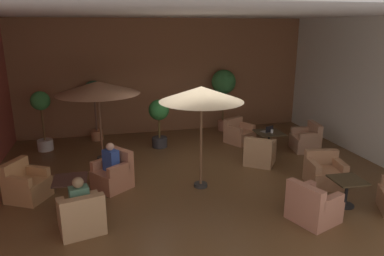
{
  "coord_description": "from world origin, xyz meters",
  "views": [
    {
      "loc": [
        -2.14,
        -8.11,
        3.7
      ],
      "look_at": [
        0.0,
        0.44,
        1.18
      ],
      "focal_mm": 33.44,
      "sensor_mm": 36.0,
      "label": 1
    }
  ],
  "objects_px": {
    "cafe_table_front_right": "(71,184)",
    "iced_drink_cup": "(272,131)",
    "armchair_front_left_east": "(306,140)",
    "cafe_table_mid_center": "(347,186)",
    "armchair_mid_center_south": "(325,173)",
    "patron_with_friend": "(111,159)",
    "armchair_front_left_north": "(260,154)",
    "potted_tree_mid_right": "(94,98)",
    "armchair_mid_center_north": "(313,206)",
    "patio_umbrella_tall_red": "(98,88)",
    "patio_umbrella_center_beige": "(201,95)",
    "cafe_table_front_left": "(269,136)",
    "patron_blue_shirt": "(79,196)",
    "potted_tree_mid_left": "(224,85)",
    "armchair_front_right_south": "(26,185)",
    "open_laptop": "(268,130)",
    "armchair_front_right_north": "(81,216)",
    "potted_tree_left_corner": "(42,113)",
    "armchair_front_left_south": "(239,134)",
    "potted_tree_right_corner": "(159,117)",
    "armchair_front_right_east": "(113,175)"
  },
  "relations": [
    {
      "from": "patio_umbrella_center_beige",
      "to": "patron_with_friend",
      "type": "distance_m",
      "value": 2.56
    },
    {
      "from": "cafe_table_mid_center",
      "to": "open_laptop",
      "type": "height_order",
      "value": "open_laptop"
    },
    {
      "from": "cafe_table_mid_center",
      "to": "armchair_mid_center_south",
      "type": "relative_size",
      "value": 0.71
    },
    {
      "from": "armchair_front_right_east",
      "to": "potted_tree_left_corner",
      "type": "bearing_deg",
      "value": 121.06
    },
    {
      "from": "armchair_front_right_north",
      "to": "iced_drink_cup",
      "type": "relative_size",
      "value": 8.47
    },
    {
      "from": "armchair_front_left_north",
      "to": "potted_tree_mid_right",
      "type": "height_order",
      "value": "potted_tree_mid_right"
    },
    {
      "from": "patio_umbrella_tall_red",
      "to": "patron_blue_shirt",
      "type": "distance_m",
      "value": 3.97
    },
    {
      "from": "cafe_table_front_left",
      "to": "cafe_table_mid_center",
      "type": "height_order",
      "value": "same"
    },
    {
      "from": "armchair_front_left_east",
      "to": "cafe_table_front_right",
      "type": "height_order",
      "value": "armchair_front_left_east"
    },
    {
      "from": "cafe_table_front_left",
      "to": "patron_with_friend",
      "type": "bearing_deg",
      "value": -162.38
    },
    {
      "from": "armchair_front_left_east",
      "to": "cafe_table_front_right",
      "type": "distance_m",
      "value": 7.03
    },
    {
      "from": "potted_tree_left_corner",
      "to": "potted_tree_mid_right",
      "type": "height_order",
      "value": "potted_tree_mid_right"
    },
    {
      "from": "patio_umbrella_center_beige",
      "to": "armchair_front_left_east",
      "type": "bearing_deg",
      "value": 24.24
    },
    {
      "from": "cafe_table_mid_center",
      "to": "potted_tree_right_corner",
      "type": "height_order",
      "value": "potted_tree_right_corner"
    },
    {
      "from": "armchair_mid_center_north",
      "to": "potted_tree_mid_right",
      "type": "distance_m",
      "value": 7.71
    },
    {
      "from": "armchair_mid_center_south",
      "to": "patron_with_friend",
      "type": "distance_m",
      "value": 5.1
    },
    {
      "from": "patio_umbrella_tall_red",
      "to": "patron_blue_shirt",
      "type": "bearing_deg",
      "value": -96.4
    },
    {
      "from": "cafe_table_mid_center",
      "to": "potted_tree_right_corner",
      "type": "relative_size",
      "value": 0.44
    },
    {
      "from": "armchair_mid_center_south",
      "to": "armchair_front_left_east",
      "type": "bearing_deg",
      "value": 68.7
    },
    {
      "from": "potted_tree_left_corner",
      "to": "cafe_table_mid_center",
      "type": "bearing_deg",
      "value": -38.6
    },
    {
      "from": "armchair_front_right_south",
      "to": "iced_drink_cup",
      "type": "bearing_deg",
      "value": 12.81
    },
    {
      "from": "armchair_front_left_south",
      "to": "potted_tree_mid_left",
      "type": "relative_size",
      "value": 0.47
    },
    {
      "from": "cafe_table_front_left",
      "to": "armchair_front_left_east",
      "type": "bearing_deg",
      "value": -9.37
    },
    {
      "from": "armchair_front_right_north",
      "to": "patio_umbrella_center_beige",
      "type": "bearing_deg",
      "value": 26.22
    },
    {
      "from": "patron_with_friend",
      "to": "open_laptop",
      "type": "bearing_deg",
      "value": 18.02
    },
    {
      "from": "armchair_front_right_south",
      "to": "patio_umbrella_center_beige",
      "type": "xyz_separation_m",
      "value": [
        3.89,
        -0.32,
        1.9
      ]
    },
    {
      "from": "cafe_table_front_right",
      "to": "iced_drink_cup",
      "type": "xyz_separation_m",
      "value": [
        5.63,
        2.04,
        0.18
      ]
    },
    {
      "from": "patron_with_friend",
      "to": "armchair_mid_center_north",
      "type": "bearing_deg",
      "value": -33.19
    },
    {
      "from": "patio_umbrella_tall_red",
      "to": "patio_umbrella_center_beige",
      "type": "xyz_separation_m",
      "value": [
        2.25,
        -2.43,
        0.15
      ]
    },
    {
      "from": "iced_drink_cup",
      "to": "armchair_front_left_east",
      "type": "bearing_deg",
      "value": -4.56
    },
    {
      "from": "cafe_table_front_right",
      "to": "potted_tree_right_corner",
      "type": "height_order",
      "value": "potted_tree_right_corner"
    },
    {
      "from": "cafe_table_front_right",
      "to": "potted_tree_mid_right",
      "type": "distance_m",
      "value": 4.72
    },
    {
      "from": "cafe_table_mid_center",
      "to": "patron_blue_shirt",
      "type": "bearing_deg",
      "value": 175.83
    },
    {
      "from": "armchair_front_left_south",
      "to": "potted_tree_left_corner",
      "type": "xyz_separation_m",
      "value": [
        -6.07,
        0.72,
        0.88
      ]
    },
    {
      "from": "cafe_table_front_right",
      "to": "cafe_table_mid_center",
      "type": "relative_size",
      "value": 1.04
    },
    {
      "from": "armchair_front_right_north",
      "to": "armchair_mid_center_north",
      "type": "height_order",
      "value": "armchair_mid_center_north"
    },
    {
      "from": "potted_tree_mid_left",
      "to": "iced_drink_cup",
      "type": "relative_size",
      "value": 20.18
    },
    {
      "from": "armchair_front_left_east",
      "to": "cafe_table_mid_center",
      "type": "bearing_deg",
      "value": -108.0
    },
    {
      "from": "iced_drink_cup",
      "to": "armchair_front_left_south",
      "type": "bearing_deg",
      "value": 117.74
    },
    {
      "from": "armchair_front_right_east",
      "to": "armchair_front_left_north",
      "type": "bearing_deg",
      "value": 7.71
    },
    {
      "from": "potted_tree_mid_left",
      "to": "cafe_table_front_left",
      "type": "bearing_deg",
      "value": -76.22
    },
    {
      "from": "cafe_table_mid_center",
      "to": "patron_blue_shirt",
      "type": "relative_size",
      "value": 1.02
    },
    {
      "from": "armchair_mid_center_south",
      "to": "patron_blue_shirt",
      "type": "distance_m",
      "value": 5.66
    },
    {
      "from": "potted_tree_mid_left",
      "to": "potted_tree_mid_right",
      "type": "distance_m",
      "value": 4.48
    },
    {
      "from": "armchair_front_left_east",
      "to": "iced_drink_cup",
      "type": "bearing_deg",
      "value": 175.44
    },
    {
      "from": "armchair_mid_center_south",
      "to": "iced_drink_cup",
      "type": "xyz_separation_m",
      "value": [
        -0.22,
        2.41,
        0.37
      ]
    },
    {
      "from": "armchair_front_right_south",
      "to": "open_laptop",
      "type": "distance_m",
      "value": 6.75
    },
    {
      "from": "patio_umbrella_center_beige",
      "to": "potted_tree_right_corner",
      "type": "height_order",
      "value": "patio_umbrella_center_beige"
    },
    {
      "from": "armchair_front_right_north",
      "to": "patio_umbrella_tall_red",
      "type": "relative_size",
      "value": 0.41
    },
    {
      "from": "armchair_front_left_north",
      "to": "patio_umbrella_center_beige",
      "type": "distance_m",
      "value": 2.91
    }
  ]
}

